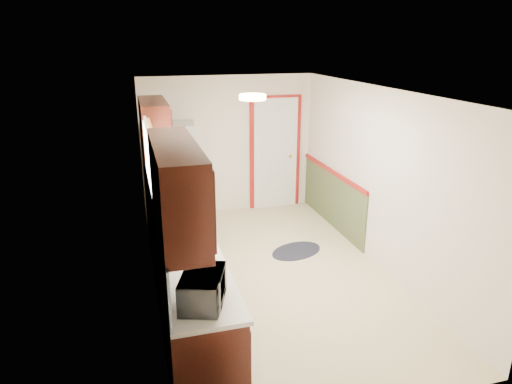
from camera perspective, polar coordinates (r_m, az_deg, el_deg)
room_shell at (r=5.71m, az=1.97°, el=0.47°), size 3.20×5.20×2.52m
kitchen_run at (r=5.35m, az=-9.88°, el=-5.58°), size 0.63×4.00×2.20m
back_wall_trim at (r=8.11m, az=3.91°, el=3.68°), size 1.12×2.30×2.08m
ceiling_fixture at (r=5.18m, az=-0.43°, el=11.78°), size 0.30×0.30×0.06m
microwave at (r=3.75m, az=-6.70°, el=-11.56°), size 0.41×0.54×0.33m
refrigerator at (r=7.52m, az=-10.23°, el=2.00°), size 0.79×0.76×1.72m
rug at (r=6.80m, az=5.07°, el=-7.34°), size 0.95×0.78×0.01m
cooktop at (r=6.88m, az=-11.13°, el=1.16°), size 0.55×0.65×0.02m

